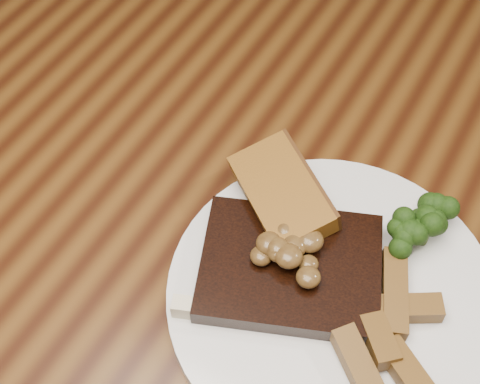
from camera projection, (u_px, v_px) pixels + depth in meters
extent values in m
cube|color=#4D2D0F|center=(257.00, 220.00, 0.67)|extent=(1.60, 0.90, 0.04)
cylinder|color=black|center=(34.00, 37.00, 1.36)|extent=(0.07, 0.07, 0.71)
cube|color=black|center=(403.00, 44.00, 1.29)|extent=(0.49, 0.49, 0.04)
cylinder|color=black|center=(379.00, 45.00, 1.59)|extent=(0.04, 0.04, 0.38)
cylinder|color=black|center=(390.00, 200.00, 1.33)|extent=(0.04, 0.04, 0.38)
cylinder|color=black|center=(282.00, 111.00, 1.47)|extent=(0.04, 0.04, 0.38)
cylinder|color=white|center=(332.00, 296.00, 0.59)|extent=(0.31, 0.31, 0.01)
cube|color=black|center=(290.00, 269.00, 0.59)|extent=(0.19, 0.17, 0.02)
cube|color=beige|center=(260.00, 319.00, 0.56)|extent=(0.14, 0.07, 0.02)
cube|color=#93581A|center=(280.00, 205.00, 0.62)|extent=(0.12, 0.11, 0.02)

